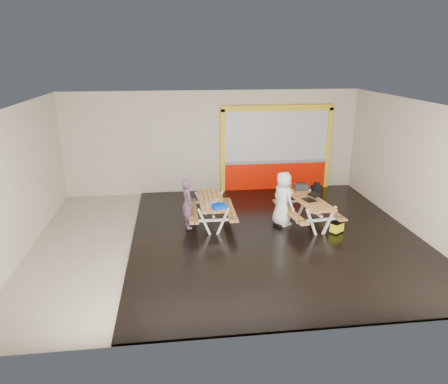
{
  "coord_description": "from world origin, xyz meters",
  "views": [
    {
      "loc": [
        -1.34,
        -9.91,
        4.64
      ],
      "look_at": [
        0.0,
        0.9,
        1.0
      ],
      "focal_mm": 33.3,
      "sensor_mm": 36.0,
      "label": 1
    }
  ],
  "objects": [
    {
      "name": "picnic_table_right",
      "position": [
        2.34,
        0.61,
        0.61
      ],
      "size": [
        1.61,
        2.16,
        0.8
      ],
      "color": "#D9924D",
      "rests_on": "deck"
    },
    {
      "name": "fluke_bag",
      "position": [
        2.94,
        -0.08,
        0.2
      ],
      "size": [
        0.43,
        0.39,
        0.31
      ],
      "color": "black",
      "rests_on": "deck"
    },
    {
      "name": "blue_pouch",
      "position": [
        -0.2,
        0.29,
        0.82
      ],
      "size": [
        0.41,
        0.34,
        0.1
      ],
      "primitive_type": "cube",
      "rotation": [
        0.0,
        0.0,
        0.27
      ],
      "color": "#0036D2",
      "rests_on": "picnic_table_left"
    },
    {
      "name": "dark_case",
      "position": [
        1.62,
        0.65,
        0.13
      ],
      "size": [
        0.49,
        0.42,
        0.15
      ],
      "primitive_type": "cube",
      "rotation": [
        0.0,
        0.0,
        0.33
      ],
      "color": "black",
      "rests_on": "deck"
    },
    {
      "name": "laptop_right",
      "position": [
        2.37,
        0.52,
        0.86
      ],
      "size": [
        0.52,
        0.48,
        0.18
      ],
      "color": "black",
      "rests_on": "picnic_table_right"
    },
    {
      "name": "room",
      "position": [
        0.0,
        0.0,
        1.75
      ],
      "size": [
        10.02,
        8.02,
        3.52
      ],
      "color": "#BEB5A1",
      "rests_on": "ground"
    },
    {
      "name": "person_left",
      "position": [
        -1.02,
        0.67,
        0.8
      ],
      "size": [
        0.43,
        0.56,
        1.38
      ],
      "primitive_type": "imported",
      "rotation": [
        0.0,
        0.0,
        1.77
      ],
      "color": "#654361",
      "rests_on": "deck"
    },
    {
      "name": "person_right",
      "position": [
        1.61,
        0.61,
        0.83
      ],
      "size": [
        0.75,
        0.88,
        1.53
      ],
      "primitive_type": "imported",
      "rotation": [
        0.0,
        0.0,
        2.0
      ],
      "color": "white",
      "rests_on": "deck"
    },
    {
      "name": "kiosk",
      "position": [
        2.2,
        3.93,
        1.44
      ],
      "size": [
        3.88,
        0.16,
        3.0
      ],
      "color": "#FA1600",
      "rests_on": "room"
    },
    {
      "name": "backpack",
      "position": [
        2.86,
        1.49,
        0.72
      ],
      "size": [
        0.34,
        0.28,
        0.49
      ],
      "color": "black",
      "rests_on": "picnic_table_right"
    },
    {
      "name": "picnic_table_left",
      "position": [
        -0.35,
        0.95,
        0.59
      ],
      "size": [
        1.32,
        1.91,
        0.76
      ],
      "color": "#D9924D",
      "rests_on": "deck"
    },
    {
      "name": "laptop_left",
      "position": [
        -0.38,
        0.53,
        0.81
      ],
      "size": [
        0.43,
        0.4,
        0.15
      ],
      "color": "silver",
      "rests_on": "picnic_table_left"
    },
    {
      "name": "deck",
      "position": [
        1.25,
        0.0,
        0.03
      ],
      "size": [
        7.5,
        7.98,
        0.05
      ],
      "primitive_type": "cube",
      "color": "black",
      "rests_on": "room"
    },
    {
      "name": "toolbox",
      "position": [
        2.37,
        1.43,
        0.89
      ],
      "size": [
        0.4,
        0.21,
        0.23
      ],
      "color": "black",
      "rests_on": "picnic_table_right"
    }
  ]
}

